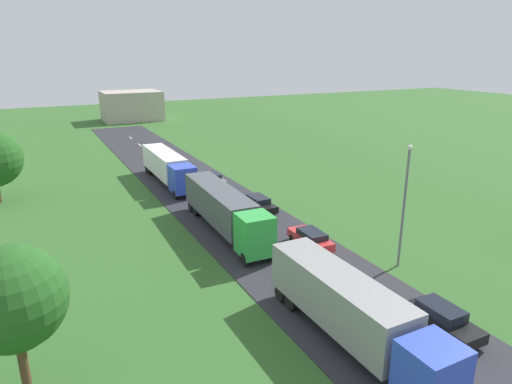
{
  "coord_description": "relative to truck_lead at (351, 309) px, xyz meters",
  "views": [
    {
      "loc": [
        -16.28,
        -0.34,
        15.01
      ],
      "look_at": [
        1.38,
        34.47,
        2.79
      ],
      "focal_mm": 31.8,
      "sensor_mm": 36.0,
      "label": 1
    }
  ],
  "objects": [
    {
      "name": "car_third",
      "position": [
        4.98,
        11.23,
        -1.27
      ],
      "size": [
        1.93,
        4.53,
        1.44
      ],
      "color": "red",
      "rests_on": "road"
    },
    {
      "name": "lamppost_second",
      "position": [
        8.98,
        5.74,
        2.86
      ],
      "size": [
        0.36,
        0.36,
        8.95
      ],
      "color": "slate",
      "rests_on": "ground"
    },
    {
      "name": "car_fifth",
      "position": [
        4.57,
        31.13,
        -1.31
      ],
      "size": [
        1.92,
        4.59,
        1.38
      ],
      "color": "gray",
      "rests_on": "road"
    },
    {
      "name": "car_second",
      "position": [
        5.2,
        -1.54,
        -1.24
      ],
      "size": [
        1.8,
        4.4,
        1.54
      ],
      "color": "black",
      "rests_on": "road"
    },
    {
      "name": "distant_building",
      "position": [
        7.68,
        87.7,
        1.09
      ],
      "size": [
        12.42,
        9.71,
        6.38
      ],
      "primitive_type": "cube",
      "color": "#B2A899",
      "rests_on": "ground"
    },
    {
      "name": "truck_third",
      "position": [
        0.21,
        34.24,
        -0.01
      ],
      "size": [
        2.53,
        13.85,
        3.49
      ],
      "color": "blue",
      "rests_on": "road"
    },
    {
      "name": "truck_second",
      "position": [
        0.23,
        17.36,
        0.04
      ],
      "size": [
        2.89,
        14.54,
        3.57
      ],
      "color": "green",
      "rests_on": "road"
    },
    {
      "name": "road",
      "position": [
        2.47,
        8.56,
        -2.07
      ],
      "size": [
        10.0,
        140.0,
        0.06
      ],
      "primitive_type": "cube",
      "color": "#2B2B30",
      "rests_on": "ground"
    },
    {
      "name": "lane_marking_centre",
      "position": [
        2.47,
        5.0,
        -2.03
      ],
      "size": [
        0.16,
        122.34,
        0.01
      ],
      "color": "white",
      "rests_on": "road"
    },
    {
      "name": "car_fourth",
      "position": [
        5.24,
        20.64,
        -1.28
      ],
      "size": [
        1.91,
        4.46,
        1.45
      ],
      "color": "black",
      "rests_on": "road"
    },
    {
      "name": "truck_lead",
      "position": [
        0.0,
        0.0,
        0.0
      ],
      "size": [
        2.58,
        12.69,
        3.53
      ],
      "color": "blue",
      "rests_on": "road"
    },
    {
      "name": "tree_birch",
      "position": [
        -15.4,
        3.7,
        2.78
      ],
      "size": [
        4.69,
        4.69,
        7.25
      ],
      "color": "#513823",
      "rests_on": "ground"
    }
  ]
}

